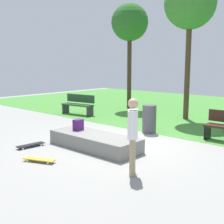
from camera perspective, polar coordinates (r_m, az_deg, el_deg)
The scene contains 10 objects.
ground_plane at distance 8.76m, azimuth 2.08°, elevation -6.16°, with size 28.00×28.00×0.00m, color gray.
concrete_ledge at distance 8.34m, azimuth -3.38°, elevation -5.58°, with size 2.72×0.99×0.39m, color gray.
backpack_on_ledge at distance 8.81m, azimuth -6.46°, elevation -2.44°, with size 0.28×0.20×0.32m, color #4C1E66.
skater_performing_trick at distance 6.23m, azimuth 3.99°, elevation -3.62°, with size 0.35×0.38×1.63m.
skateboard_by_ledge at distance 8.75m, azimuth -15.26°, elevation -6.07°, with size 0.27×0.81×0.08m.
skateboard_spare at distance 7.44m, azimuth -13.69°, elevation -8.76°, with size 0.82×0.49×0.08m.
park_bench_far_left at distance 13.75m, azimuth -6.43°, elevation 1.52°, with size 1.65×0.67×0.91m.
tree_slender_maple at distance 15.64m, azimuth 3.40°, elevation 16.48°, with size 1.86×1.86×5.28m.
tree_tall_oak at distance 13.02m, azimuth 14.69°, elevation 19.23°, with size 2.07×2.07×5.73m.
trash_bin at distance 10.13m, azimuth 7.12°, elevation -1.34°, with size 0.47×0.47×0.95m, color #4C4C51.
Camera 1 is at (5.40, -6.49, 2.35)m, focal length 47.92 mm.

